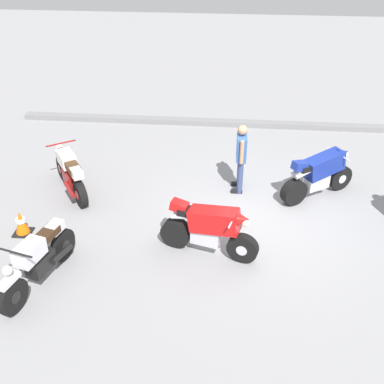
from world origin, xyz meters
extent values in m
plane|color=gray|center=(0.00, 0.00, 0.00)|extent=(40.00, 40.00, 0.00)
cube|color=gray|center=(0.00, 4.60, 0.07)|extent=(14.00, 0.30, 0.15)
cylinder|color=black|center=(1.95, 1.21, 0.30)|extent=(0.59, 0.46, 0.60)
cylinder|color=black|center=(0.82, 0.48, 0.30)|extent=(0.63, 0.51, 0.60)
cylinder|color=silver|center=(1.95, 1.21, 0.30)|extent=(0.27, 0.27, 0.21)
cylinder|color=silver|center=(0.82, 0.48, 0.30)|extent=(0.27, 0.27, 0.21)
cube|color=silver|center=(1.34, 0.82, 0.40)|extent=(0.62, 0.54, 0.32)
cube|color=navy|center=(1.47, 0.90, 0.80)|extent=(1.02, 0.84, 0.57)
cone|color=navy|center=(1.90, 1.18, 0.95)|extent=(0.48, 0.48, 0.39)
cube|color=black|center=(1.13, 0.68, 0.87)|extent=(0.64, 0.54, 0.12)
cube|color=navy|center=(0.88, 0.52, 0.95)|extent=(0.41, 0.37, 0.23)
cylinder|color=silver|center=(0.97, 0.48, 0.77)|extent=(0.38, 0.29, 0.17)
cylinder|color=silver|center=(0.88, 0.62, 0.77)|extent=(0.38, 0.29, 0.17)
cylinder|color=silver|center=(1.79, 1.11, 0.97)|extent=(0.41, 0.61, 0.04)
sphere|color=silver|center=(1.97, 1.23, 0.90)|extent=(0.16, 0.16, 0.16)
cylinder|color=black|center=(-4.09, -3.24, 0.32)|extent=(0.29, 0.65, 0.64)
cylinder|color=black|center=(-3.70, -1.84, 0.32)|extent=(0.29, 0.65, 0.64)
cylinder|color=black|center=(-4.09, -3.24, 0.32)|extent=(0.19, 0.25, 0.22)
cylinder|color=black|center=(-3.70, -1.84, 0.32)|extent=(0.19, 0.25, 0.22)
cube|color=black|center=(-3.88, -2.49, 0.42)|extent=(0.42, 0.61, 0.32)
cube|color=silver|center=(-3.94, -2.68, 0.82)|extent=(0.46, 0.63, 0.30)
cube|color=silver|center=(-4.09, -3.24, 0.67)|extent=(0.27, 0.47, 0.08)
cube|color=#382314|center=(-3.82, -2.25, 0.84)|extent=(0.41, 0.65, 0.12)
cube|color=silver|center=(-3.74, -1.96, 0.82)|extent=(0.30, 0.37, 0.18)
cylinder|color=black|center=(-3.61, -2.15, 0.37)|extent=(0.25, 0.57, 0.16)
cylinder|color=black|center=(-4.03, -3.00, 1.07)|extent=(0.68, 0.22, 0.04)
sphere|color=silver|center=(-4.09, -3.21, 0.87)|extent=(0.16, 0.16, 0.16)
cylinder|color=black|center=(-4.65, 1.08, 0.30)|extent=(0.47, 0.59, 0.60)
cylinder|color=black|center=(-3.89, -0.04, 0.30)|extent=(0.47, 0.59, 0.60)
cylinder|color=maroon|center=(-4.65, 1.08, 0.30)|extent=(0.27, 0.27, 0.21)
cylinder|color=maroon|center=(-3.89, -0.04, 0.30)|extent=(0.27, 0.27, 0.21)
cube|color=maroon|center=(-4.24, 0.48, 0.40)|extent=(0.55, 0.62, 0.32)
cube|color=white|center=(-4.36, 0.64, 0.80)|extent=(0.58, 0.64, 0.30)
cube|color=white|center=(-4.65, 1.08, 0.63)|extent=(0.38, 0.45, 0.08)
cube|color=#4C331E|center=(-4.10, 0.27, 0.82)|extent=(0.55, 0.64, 0.12)
cube|color=white|center=(-3.93, 0.02, 0.80)|extent=(0.36, 0.39, 0.18)
cylinder|color=maroon|center=(-4.16, 0.05, 0.35)|extent=(0.40, 0.52, 0.16)
cylinder|color=maroon|center=(-4.54, 0.92, 1.05)|extent=(0.60, 0.42, 0.04)
sphere|color=silver|center=(-4.67, 1.10, 0.85)|extent=(0.16, 0.16, 0.16)
cylinder|color=black|center=(-0.32, -1.61, 0.30)|extent=(0.62, 0.32, 0.60)
cylinder|color=black|center=(-1.62, -1.24, 0.30)|extent=(0.64, 0.38, 0.60)
cylinder|color=silver|center=(-0.32, -1.61, 0.30)|extent=(0.25, 0.23, 0.21)
cylinder|color=silver|center=(-1.62, -1.24, 0.30)|extent=(0.25, 0.23, 0.21)
cube|color=silver|center=(-1.02, -1.41, 0.40)|extent=(0.61, 0.42, 0.32)
cube|color=red|center=(-0.87, -1.45, 0.80)|extent=(1.05, 0.61, 0.57)
cone|color=red|center=(-0.37, -1.59, 0.95)|extent=(0.43, 0.42, 0.39)
cube|color=black|center=(-1.26, -1.34, 0.87)|extent=(0.65, 0.41, 0.12)
cube|color=red|center=(-1.55, -1.26, 0.95)|extent=(0.39, 0.31, 0.23)
cylinder|color=silver|center=(-1.52, -1.35, 0.77)|extent=(0.40, 0.19, 0.17)
cylinder|color=silver|center=(-1.48, -1.20, 0.77)|extent=(0.40, 0.19, 0.17)
cylinder|color=silver|center=(-0.51, -1.55, 0.97)|extent=(0.22, 0.68, 0.04)
sphere|color=silver|center=(-0.29, -1.61, 0.90)|extent=(0.16, 0.16, 0.16)
cylinder|color=#384772|center=(-0.39, 1.14, 0.41)|extent=(0.13, 0.13, 0.81)
cube|color=black|center=(-0.45, 1.14, 0.04)|extent=(0.26, 0.10, 0.08)
cylinder|color=#384772|center=(-0.39, 0.82, 0.41)|extent=(0.13, 0.13, 0.81)
cube|color=black|center=(-0.45, 0.82, 0.04)|extent=(0.26, 0.10, 0.08)
cube|color=#3359A5|center=(-0.39, 0.98, 1.10)|extent=(0.23, 0.46, 0.58)
cylinder|color=tan|center=(-0.39, 1.25, 1.12)|extent=(0.09, 0.09, 0.54)
cylinder|color=tan|center=(-0.38, 0.70, 1.12)|extent=(0.09, 0.09, 0.54)
sphere|color=tan|center=(-0.39, 0.98, 1.53)|extent=(0.22, 0.22, 0.22)
cube|color=black|center=(-4.81, -1.14, 0.01)|extent=(0.36, 0.36, 0.03)
cone|color=orange|center=(-4.81, -1.14, 0.28)|extent=(0.28, 0.28, 0.50)
cylinder|color=white|center=(-4.81, -1.14, 0.32)|extent=(0.19, 0.19, 0.08)
camera|label=1|loc=(-0.64, -8.67, 5.98)|focal=44.69mm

